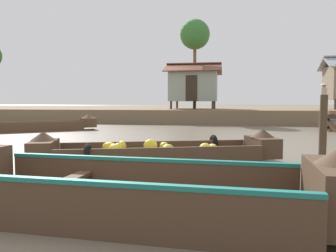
% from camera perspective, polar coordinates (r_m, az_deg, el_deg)
% --- Properties ---
extents(ground_plane, '(300.00, 300.00, 0.00)m').
position_cam_1_polar(ground_plane, '(13.96, 2.20, -1.73)').
color(ground_plane, '#665B4C').
extents(riverbank_strip, '(160.00, 20.00, 0.90)m').
position_cam_1_polar(riverbank_strip, '(30.96, 6.57, 2.27)').
color(riverbank_strip, '#756047').
rests_on(riverbank_strip, ground).
extents(banana_boat, '(5.59, 2.83, 0.78)m').
position_cam_1_polar(banana_boat, '(7.76, -1.89, -4.52)').
color(banana_boat, '#473323').
rests_on(banana_boat, ground).
extents(viewer_boat, '(5.46, 1.74, 0.95)m').
position_cam_1_polar(viewer_boat, '(4.26, -6.87, -10.83)').
color(viewer_boat, '#473323').
rests_on(viewer_boat, ground).
extents(cargo_boat_upstream, '(5.20, 4.08, 0.79)m').
position_cam_1_polar(cargo_boat_upstream, '(17.58, -21.45, 0.05)').
color(cargo_boat_upstream, brown).
rests_on(cargo_boat_upstream, ground).
extents(stilt_house_left, '(4.06, 3.79, 3.40)m').
position_cam_1_polar(stilt_house_left, '(25.42, 4.37, 6.83)').
color(stilt_house_left, '#4C3826').
rests_on(stilt_house_left, riverbank_strip).
extents(palm_tree_mid, '(2.23, 2.23, 6.68)m').
position_cam_1_polar(palm_tree_mid, '(26.29, 4.55, 14.96)').
color(palm_tree_mid, brown).
rests_on(palm_tree_mid, riverbank_strip).
extents(vendor_person, '(0.44, 0.44, 1.66)m').
position_cam_1_polar(vendor_person, '(22.33, 24.75, 4.76)').
color(vendor_person, '#332D28').
rests_on(vendor_person, riverbank_strip).
extents(mooring_post, '(0.14, 0.14, 1.55)m').
position_cam_1_polar(mooring_post, '(7.23, 24.63, -1.36)').
color(mooring_post, '#423323').
rests_on(mooring_post, ground).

